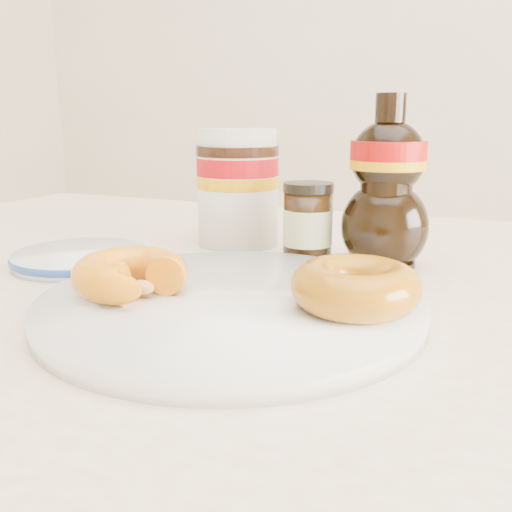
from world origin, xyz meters
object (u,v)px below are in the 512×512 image
at_px(nutella_jar, 238,183).
at_px(donut_whole, 355,286).
at_px(plate, 231,304).
at_px(syrup_bottle, 387,183).
at_px(dark_jar, 308,224).
at_px(blue_rim_saucer, 81,257).
at_px(dining_table, 351,395).
at_px(donut_bitten, 130,274).

bearing_deg(nutella_jar, donut_whole, -48.64).
xyz_separation_m(plate, syrup_bottle, (0.08, 0.19, 0.08)).
bearing_deg(dark_jar, blue_rim_saucer, -154.18).
bearing_deg(plate, syrup_bottle, 67.08).
distance_m(plate, blue_rim_saucer, 0.22).
relative_size(donut_whole, nutella_jar, 0.69).
height_order(dining_table, plate, plate).
xyz_separation_m(plate, nutella_jar, (-0.10, 0.23, 0.07)).
bearing_deg(plate, donut_bitten, -161.69).
relative_size(nutella_jar, dark_jar, 1.63).
bearing_deg(dining_table, syrup_bottle, 91.19).
height_order(syrup_bottle, blue_rim_saucer, syrup_bottle).
bearing_deg(donut_whole, blue_rim_saucer, 167.34).
bearing_deg(donut_whole, syrup_bottle, 94.54).
bearing_deg(donut_bitten, blue_rim_saucer, 129.47).
xyz_separation_m(syrup_bottle, blue_rim_saucer, (-0.29, -0.11, -0.08)).
xyz_separation_m(donut_bitten, nutella_jar, (-0.02, 0.25, 0.04)).
relative_size(plate, donut_bitten, 3.34).
bearing_deg(donut_bitten, plate, 4.82).
relative_size(donut_whole, blue_rim_saucer, 0.67).
distance_m(dining_table, blue_rim_saucer, 0.31).
distance_m(donut_whole, blue_rim_saucer, 0.31).
bearing_deg(blue_rim_saucer, plate, -20.09).
relative_size(dining_table, syrup_bottle, 8.18).
relative_size(dining_table, dark_jar, 16.80).
bearing_deg(donut_whole, dining_table, 102.11).
xyz_separation_m(dark_jar, blue_rim_saucer, (-0.21, -0.10, -0.03)).
relative_size(syrup_bottle, blue_rim_saucer, 1.23).
relative_size(dining_table, blue_rim_saucer, 10.04).
xyz_separation_m(dining_table, plate, (-0.08, -0.06, 0.09)).
xyz_separation_m(dining_table, nutella_jar, (-0.18, 0.17, 0.16)).
xyz_separation_m(nutella_jar, blue_rim_saucer, (-0.11, -0.15, -0.07)).
distance_m(dark_jar, blue_rim_saucer, 0.24).
height_order(donut_whole, dark_jar, dark_jar).
height_order(plate, donut_whole, donut_whole).
xyz_separation_m(dining_table, donut_bitten, (-0.16, -0.09, 0.11)).
height_order(donut_bitten, blue_rim_saucer, donut_bitten).
relative_size(nutella_jar, syrup_bottle, 0.79).
relative_size(donut_bitten, donut_whole, 0.95).
xyz_separation_m(donut_bitten, blue_rim_saucer, (-0.13, 0.10, -0.02)).
relative_size(plate, blue_rim_saucer, 2.13).
bearing_deg(dark_jar, donut_whole, -61.83).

